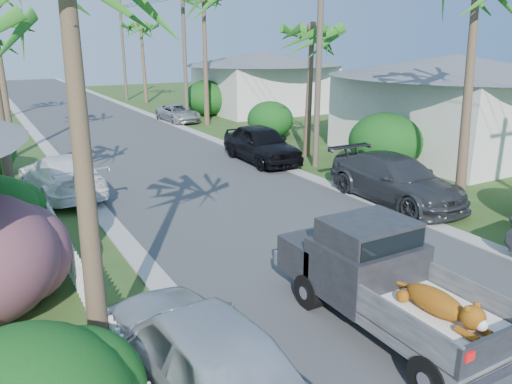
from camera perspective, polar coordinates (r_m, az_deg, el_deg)
ground at (r=10.39m, az=25.43°, el=-16.55°), size 120.00×120.00×0.00m
road at (r=31.02m, az=-15.37°, el=6.26°), size 8.00×100.00×0.02m
curb_left at (r=30.25m, az=-23.27°, el=5.27°), size 0.60×100.00×0.06m
curb_right at (r=32.33m, az=-7.96°, el=7.15°), size 0.60×100.00×0.06m
pickup_truck at (r=10.29m, az=13.56°, el=-9.14°), size 1.98×5.12×2.06m
parked_car_rm at (r=18.05m, az=15.66°, el=1.37°), size 2.34×5.53×1.59m
parked_car_rf at (r=23.18m, az=0.60°, el=5.50°), size 2.18×5.03×1.69m
parked_car_rd at (r=35.41m, az=-8.90°, el=8.88°), size 2.13×4.32×1.18m
parked_car_ln at (r=8.20m, az=-6.55°, el=-17.68°), size 2.31×4.89×1.62m
parked_car_lf at (r=19.42m, az=-21.36°, el=1.76°), size 2.71×5.37×1.50m
palm_r_b at (r=24.17m, az=6.33°, el=18.05°), size 4.40×4.40×7.20m
palm_r_d at (r=46.76m, az=-13.00°, el=18.14°), size 4.40×4.40×8.00m
shrub_r_b at (r=22.28m, az=14.53°, el=5.55°), size 3.00×3.30×2.50m
shrub_r_c at (r=29.16m, az=1.64°, el=8.28°), size 2.60×2.86×2.10m
shrub_r_d at (r=38.15m, az=-5.70°, el=10.64°), size 3.20×3.52×2.60m
picket_fence at (r=11.34m, az=-19.15°, el=-9.96°), size 0.10×11.00×1.00m
house_right_near at (r=26.61m, az=21.36°, el=8.85°), size 8.00×9.00×4.80m
house_right_far at (r=40.37m, az=0.89°, el=12.24°), size 9.00×8.00×4.60m
utility_pole_b at (r=21.98m, az=7.19°, el=14.62°), size 1.60×0.26×9.00m
utility_pole_c at (r=35.15m, az=-8.16°, el=15.42°), size 1.60×0.26×9.00m
utility_pole_d at (r=49.38m, az=-14.95°, el=15.44°), size 1.60×0.26×9.00m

